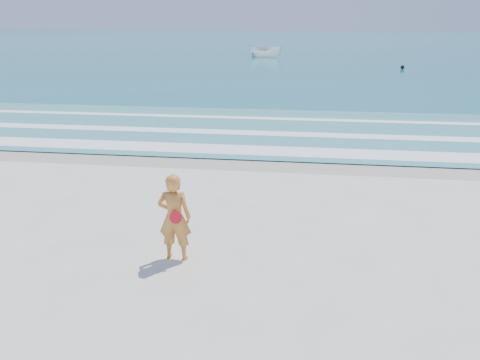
# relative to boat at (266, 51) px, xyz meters

# --- Properties ---
(ground) EXTENTS (400.00, 400.00, 0.00)m
(ground) POSITION_rel_boat_xyz_m (3.79, -56.35, -0.91)
(ground) COLOR silver
(ground) RESTS_ON ground
(wet_sand) EXTENTS (400.00, 2.40, 0.00)m
(wet_sand) POSITION_rel_boat_xyz_m (3.79, -47.35, -0.91)
(wet_sand) COLOR #B2A893
(wet_sand) RESTS_ON ground
(ocean) EXTENTS (400.00, 190.00, 0.04)m
(ocean) POSITION_rel_boat_xyz_m (3.79, 48.65, -0.89)
(ocean) COLOR #19727F
(ocean) RESTS_ON ground
(shallow) EXTENTS (400.00, 10.00, 0.01)m
(shallow) POSITION_rel_boat_xyz_m (3.79, -42.35, -0.86)
(shallow) COLOR #59B7AD
(shallow) RESTS_ON ocean
(foam_near) EXTENTS (400.00, 1.40, 0.01)m
(foam_near) POSITION_rel_boat_xyz_m (3.79, -46.05, -0.85)
(foam_near) COLOR white
(foam_near) RESTS_ON shallow
(foam_mid) EXTENTS (400.00, 0.90, 0.01)m
(foam_mid) POSITION_rel_boat_xyz_m (3.79, -43.15, -0.85)
(foam_mid) COLOR white
(foam_mid) RESTS_ON shallow
(foam_far) EXTENTS (400.00, 0.60, 0.01)m
(foam_far) POSITION_rel_boat_xyz_m (3.79, -39.85, -0.85)
(foam_far) COLOR white
(foam_far) RESTS_ON shallow
(boat) EXTENTS (4.74, 2.55, 1.73)m
(boat) POSITION_rel_boat_xyz_m (0.00, 0.00, 0.00)
(boat) COLOR white
(boat) RESTS_ON ocean
(buoy) EXTENTS (0.41, 0.41, 0.41)m
(buoy) POSITION_rel_boat_xyz_m (14.96, -13.31, -0.66)
(buoy) COLOR black
(buoy) RESTS_ON ocean
(woman) EXTENTS (0.71, 0.48, 1.92)m
(woman) POSITION_rel_boat_xyz_m (2.57, -54.79, 0.05)
(woman) COLOR #CA7E2F
(woman) RESTS_ON ground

